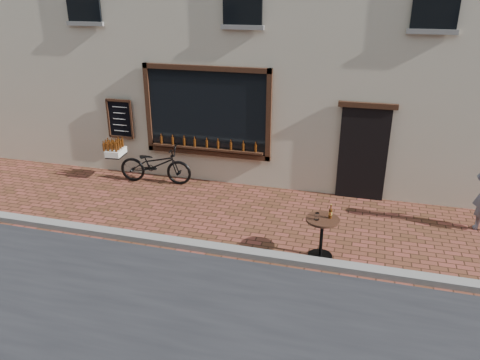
# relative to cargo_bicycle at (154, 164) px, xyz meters

# --- Properties ---
(ground) EXTENTS (90.00, 90.00, 0.00)m
(ground) POSITION_rel_cargo_bicycle_xyz_m (3.21, -3.00, -0.51)
(ground) COLOR #4C2A18
(ground) RESTS_ON ground
(kerb) EXTENTS (90.00, 0.25, 0.12)m
(kerb) POSITION_rel_cargo_bicycle_xyz_m (3.21, -2.80, -0.45)
(kerb) COLOR slate
(kerb) RESTS_ON ground
(cargo_bicycle) EXTENTS (2.26, 0.83, 1.06)m
(cargo_bicycle) POSITION_rel_cargo_bicycle_xyz_m (0.00, 0.00, 0.00)
(cargo_bicycle) COLOR black
(cargo_bicycle) RESTS_ON ground
(bistro_table) EXTENTS (0.62, 0.62, 1.07)m
(bistro_table) POSITION_rel_cargo_bicycle_xyz_m (4.54, -2.46, 0.06)
(bistro_table) COLOR black
(bistro_table) RESTS_ON ground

